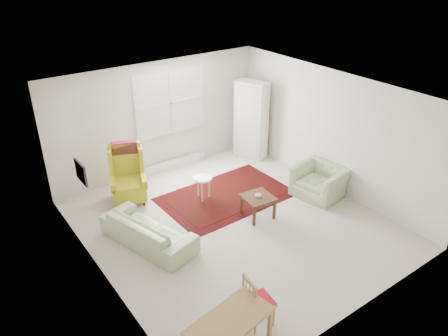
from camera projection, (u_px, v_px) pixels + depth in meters
room at (228, 159)px, 7.74m from camera, size 5.04×5.54×2.51m
rug at (226, 196)px, 9.02m from camera, size 2.65×1.73×0.03m
sofa at (148, 226)px, 7.47m from camera, size 1.16×1.91×0.72m
armchair at (320, 179)px, 8.91m from camera, size 1.00×1.10×0.76m
wingback_chair at (128, 175)px, 8.62m from camera, size 0.89×0.91×1.18m
coffee_table at (258, 206)px, 8.28m from camera, size 0.60×0.60×0.44m
stool at (203, 188)px, 8.84m from camera, size 0.44×0.44×0.50m
cabinet at (251, 120)px, 10.33m from camera, size 0.63×0.84×1.86m
desk_chair at (259, 300)px, 5.85m from camera, size 0.40×0.40×0.82m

